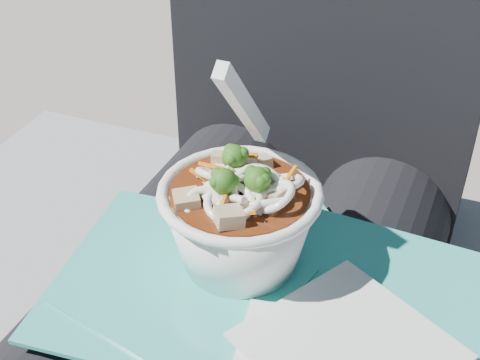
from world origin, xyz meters
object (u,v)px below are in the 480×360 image
at_px(lap, 229,330).
at_px(plastic_bag, 227,297).
at_px(udon_bowl, 240,215).
at_px(person_body, 266,251).

height_order(lap, plastic_bag, plastic_bag).
distance_m(lap, udon_bowl, 0.14).
relative_size(person_body, udon_bowl, 5.57).
xyz_separation_m(person_body, plastic_bag, (0.02, -0.13, 0.06)).
bearing_deg(plastic_bag, lap, 112.72).
bearing_deg(lap, plastic_bag, -67.28).
relative_size(lap, plastic_bag, 1.34).
bearing_deg(udon_bowl, plastic_bag, -82.87).
bearing_deg(person_body, udon_bowl, -82.83).
xyz_separation_m(lap, plastic_bag, (0.02, -0.04, 0.09)).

